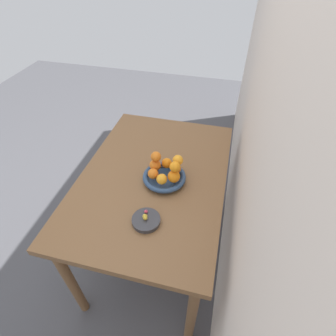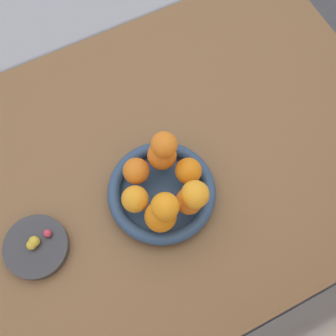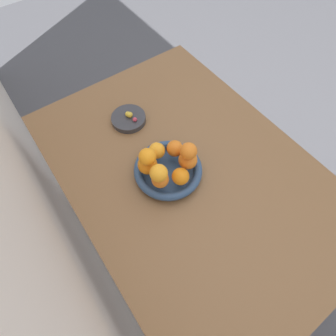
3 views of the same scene
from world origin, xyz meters
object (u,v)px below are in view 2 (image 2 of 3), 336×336
object	(u,v)px
candy_ball_2	(47,233)
fruit_bowl	(162,192)
orange_5	(161,216)
orange_6	(165,207)
candy_ball_1	(31,245)
candy_ball_3	(34,241)
candy_dish	(36,247)
orange_8	(164,145)
orange_3	(136,171)
orange_0	(189,201)
orange_4	(135,199)
dining_table	(159,179)
orange_1	(188,171)
orange_2	(162,155)
orange_7	(195,194)
candy_ball_0	(33,243)

from	to	relation	value
candy_ball_2	fruit_bowl	bearing A→B (deg)	174.46
orange_5	orange_6	size ratio (longest dim) A/B	1.18
candy_ball_1	candy_ball_3	distance (m)	0.01
candy_ball_3	fruit_bowl	bearing A→B (deg)	175.96
candy_dish	orange_8	xyz separation A→B (m)	(-0.30, -0.04, 0.12)
orange_3	orange_6	world-z (taller)	orange_6
orange_5	candy_ball_1	distance (m)	0.26
candy_ball_1	candy_ball_2	xyz separation A→B (m)	(-0.04, -0.01, -0.00)
orange_0	orange_8	size ratio (longest dim) A/B	1.02
orange_8	orange_4	bearing A→B (deg)	30.54
orange_0	orange_6	world-z (taller)	orange_6
orange_0	candy_ball_1	bearing A→B (deg)	-12.48
fruit_bowl	orange_4	world-z (taller)	orange_4
dining_table	candy_ball_3	distance (m)	0.32
orange_1	orange_2	distance (m)	0.06
orange_7	candy_ball_3	size ratio (longest dim) A/B	2.43
orange_2	candy_ball_1	size ratio (longest dim) A/B	3.02
orange_0	orange_7	bearing A→B (deg)	126.96
orange_1	candy_ball_2	world-z (taller)	orange_1
orange_6	orange_5	bearing A→B (deg)	-11.04
candy_ball_1	candy_ball_2	bearing A→B (deg)	-167.29
candy_ball_0	orange_2	bearing A→B (deg)	-172.84
candy_ball_2	orange_3	bearing A→B (deg)	-172.79
orange_0	candy_ball_0	distance (m)	0.32
orange_8	orange_0	bearing A→B (deg)	90.81
orange_0	candy_ball_3	bearing A→B (deg)	-13.44
dining_table	candy_ball_0	bearing A→B (deg)	9.56
fruit_bowl	orange_8	bearing A→B (deg)	-122.24
orange_1	dining_table	bearing A→B (deg)	-60.05
orange_8	candy_dish	bearing A→B (deg)	7.01
candy_ball_0	candy_ball_2	size ratio (longest dim) A/B	1.07
orange_5	candy_ball_1	size ratio (longest dim) A/B	3.11
orange_2	orange_6	distance (m)	0.14
orange_2	fruit_bowl	bearing A→B (deg)	62.27
candy_dish	orange_3	bearing A→B (deg)	-171.47
orange_1	orange_5	world-z (taller)	orange_5
orange_6	candy_ball_3	distance (m)	0.28
candy_ball_0	orange_4	bearing A→B (deg)	174.69
dining_table	fruit_bowl	distance (m)	0.13
orange_7	orange_0	bearing A→B (deg)	-53.04
orange_3	candy_ball_1	xyz separation A→B (m)	(0.24, 0.03, -0.03)
orange_2	orange_5	xyz separation A→B (m)	(0.06, 0.11, 0.00)
candy_ball_2	orange_8	bearing A→B (deg)	-174.19
orange_0	orange_8	xyz separation A→B (m)	(0.00, -0.10, 0.06)
fruit_bowl	orange_0	size ratio (longest dim) A/B	4.17
candy_ball_1	candy_ball_2	distance (m)	0.04
orange_6	orange_8	world-z (taller)	orange_6
fruit_bowl	orange_2	xyz separation A→B (m)	(-0.03, -0.06, 0.05)
orange_7	orange_8	world-z (taller)	orange_8
fruit_bowl	orange_5	xyz separation A→B (m)	(0.03, 0.06, 0.05)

